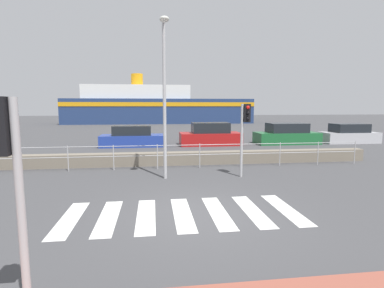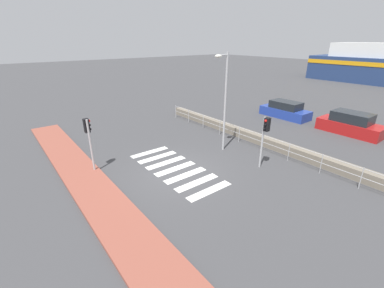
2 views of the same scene
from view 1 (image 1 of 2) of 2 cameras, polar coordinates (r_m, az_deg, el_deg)
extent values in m
plane|color=#424244|center=(7.71, 1.06, -13.04)|extent=(160.00, 160.00, 0.00)
cube|color=silver|center=(7.90, -22.27, -13.08)|extent=(0.45, 2.40, 0.01)
cube|color=silver|center=(7.72, -15.62, -13.27)|extent=(0.45, 2.40, 0.01)
cube|color=silver|center=(7.64, -8.74, -13.30)|extent=(0.45, 2.40, 0.01)
cube|color=silver|center=(7.67, -1.82, -13.13)|extent=(0.45, 2.40, 0.01)
cube|color=silver|center=(7.80, 4.94, -12.79)|extent=(0.45, 2.40, 0.01)
cube|color=silver|center=(8.03, 11.37, -12.31)|extent=(0.45, 2.40, 0.01)
cube|color=silver|center=(8.36, 17.35, -11.73)|extent=(0.45, 2.40, 0.01)
cube|color=slate|center=(13.75, -2.84, -2.76)|extent=(18.21, 0.55, 0.57)
cylinder|color=#B2B2B5|center=(12.78, -2.55, -0.24)|extent=(16.39, 0.03, 0.03)
cylinder|color=#B2B2B5|center=(12.84, -2.53, -2.12)|extent=(16.39, 0.03, 0.03)
cylinder|color=#B2B2B5|center=(13.86, -29.84, -2.61)|extent=(0.04, 0.04, 1.06)
cylinder|color=#B2B2B5|center=(13.27, -22.55, -2.60)|extent=(0.04, 0.04, 1.06)
cylinder|color=#B2B2B5|center=(12.91, -14.72, -2.54)|extent=(0.04, 0.04, 1.06)
cylinder|color=#B2B2B5|center=(12.80, -6.60, -2.43)|extent=(0.04, 0.04, 1.06)
cylinder|color=#B2B2B5|center=(12.96, 1.48, -2.27)|extent=(0.04, 0.04, 1.06)
cylinder|color=#B2B2B5|center=(13.36, 9.23, -2.07)|extent=(0.04, 0.04, 1.06)
cylinder|color=#B2B2B5|center=(13.99, 16.40, -1.86)|extent=(0.04, 0.04, 1.06)
cylinder|color=#B2B2B5|center=(14.81, 22.87, -1.64)|extent=(0.04, 0.04, 1.06)
cylinder|color=#B2B2B5|center=(15.81, 28.58, -1.43)|extent=(0.04, 0.04, 1.06)
cylinder|color=#B2B2B5|center=(4.25, -29.75, -11.33)|extent=(0.10, 0.10, 2.78)
sphere|color=red|center=(4.24, -32.25, 5.84)|extent=(0.13, 0.13, 0.13)
sphere|color=black|center=(4.25, -32.05, 3.00)|extent=(0.13, 0.13, 0.13)
sphere|color=black|center=(4.27, -31.87, 0.18)|extent=(0.13, 0.13, 0.13)
cylinder|color=#B2B2B5|center=(11.38, 9.44, 0.60)|extent=(0.10, 0.10, 2.75)
cube|color=black|center=(11.36, 10.37, 5.82)|extent=(0.24, 0.24, 0.68)
sphere|color=red|center=(11.22, 10.61, 6.87)|extent=(0.13, 0.13, 0.13)
sphere|color=black|center=(11.22, 10.59, 5.80)|extent=(0.13, 0.13, 0.13)
sphere|color=black|center=(11.23, 10.56, 4.72)|extent=(0.13, 0.13, 0.13)
cylinder|color=#B2B2B5|center=(10.92, -5.26, 8.12)|extent=(0.12, 0.12, 5.69)
cylinder|color=#B2B2B5|center=(10.97, -5.37, 22.38)|extent=(0.07, 0.68, 0.07)
ellipsoid|color=silver|center=(10.63, -5.29, 22.59)|extent=(0.32, 0.42, 0.19)
cube|color=navy|center=(48.06, -6.19, 6.26)|extent=(28.63, 7.04, 3.75)
cube|color=white|center=(48.15, -10.38, 9.65)|extent=(16.03, 5.63, 2.06)
cube|color=orange|center=(44.52, -6.10, 7.54)|extent=(28.63, 0.08, 0.60)
cylinder|color=orange|center=(48.27, -10.44, 11.94)|extent=(1.80, 1.80, 1.80)
cube|color=#233D9E|center=(20.37, -11.31, 0.64)|extent=(4.14, 1.71, 0.76)
cube|color=#1E2328|center=(20.30, -11.36, 2.59)|extent=(2.48, 1.50, 0.62)
cube|color=#B21919|center=(20.68, 3.48, 0.99)|extent=(4.17, 1.77, 0.85)
cube|color=#1E2328|center=(20.61, 3.50, 3.13)|extent=(2.50, 1.56, 0.69)
cube|color=#1E6633|center=(22.40, 17.55, 1.10)|extent=(4.42, 1.87, 0.81)
cube|color=#1E2328|center=(22.34, 17.62, 2.97)|extent=(2.65, 1.65, 0.66)
cube|color=#BCBCC1|center=(24.82, 27.67, 1.12)|extent=(4.01, 1.74, 0.77)
cube|color=#1E2328|center=(24.76, 27.76, 2.73)|extent=(2.41, 1.53, 0.63)
camera|label=2|loc=(11.28, 82.69, 19.91)|focal=24.00mm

